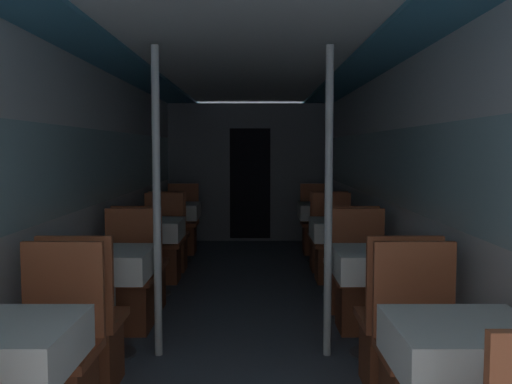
% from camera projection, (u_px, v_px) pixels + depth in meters
% --- Properties ---
extents(wall_left, '(0.05, 9.93, 2.17)m').
position_uv_depth(wall_left, '(94.00, 189.00, 4.95)').
color(wall_left, silver).
rests_on(wall_left, ground_plane).
extents(wall_right, '(0.05, 9.93, 2.17)m').
position_uv_depth(wall_right, '(397.00, 189.00, 4.95)').
color(wall_right, silver).
rests_on(wall_right, ground_plane).
extents(ceiling_panel, '(2.64, 9.93, 0.07)m').
position_uv_depth(ceiling_panel, '(246.00, 61.00, 4.87)').
color(ceiling_panel, silver).
rests_on(ceiling_panel, wall_left).
extents(bulkhead_far, '(2.58, 0.09, 2.17)m').
position_uv_depth(bulkhead_far, '(251.00, 173.00, 9.02)').
color(bulkhead_far, slate).
rests_on(bulkhead_far, ground_plane).
extents(dining_table_left_0, '(0.59, 0.59, 0.75)m').
position_uv_depth(dining_table_left_0, '(3.00, 354.00, 2.32)').
color(dining_table_left_0, '#4C4C51').
rests_on(dining_table_left_0, ground_plane).
extents(chair_left_far_0, '(0.44, 0.44, 0.97)m').
position_uv_depth(chair_left_far_0, '(55.00, 378.00, 2.92)').
color(chair_left_far_0, brown).
rests_on(chair_left_far_0, ground_plane).
extents(dining_table_left_1, '(0.59, 0.59, 0.75)m').
position_uv_depth(dining_table_left_1, '(109.00, 267.00, 4.01)').
color(dining_table_left_1, '#4C4C51').
rests_on(dining_table_left_1, ground_plane).
extents(chair_left_near_1, '(0.44, 0.44, 0.97)m').
position_uv_depth(chair_left_near_1, '(86.00, 342.00, 3.46)').
color(chair_left_near_1, brown).
rests_on(chair_left_near_1, ground_plane).
extents(chair_left_far_1, '(0.44, 0.44, 0.97)m').
position_uv_depth(chair_left_far_1, '(128.00, 294.00, 4.61)').
color(chair_left_far_1, brown).
rests_on(chair_left_far_1, ground_plane).
extents(support_pole_left_1, '(0.06, 0.06, 2.17)m').
position_uv_depth(support_pole_left_1, '(157.00, 203.00, 3.97)').
color(support_pole_left_1, silver).
rests_on(support_pole_left_1, ground_plane).
extents(dining_table_left_2, '(0.59, 0.59, 0.75)m').
position_uv_depth(dining_table_left_2, '(153.00, 232.00, 5.69)').
color(dining_table_left_2, '#4C4C51').
rests_on(dining_table_left_2, ground_plane).
extents(chair_left_near_2, '(0.44, 0.44, 0.97)m').
position_uv_depth(chair_left_near_2, '(142.00, 279.00, 5.14)').
color(chair_left_near_2, brown).
rests_on(chair_left_near_2, ground_plane).
extents(chair_left_far_2, '(0.44, 0.44, 0.97)m').
position_uv_depth(chair_left_far_2, '(163.00, 255.00, 6.29)').
color(chair_left_far_2, brown).
rests_on(chair_left_far_2, ground_plane).
extents(dining_table_left_3, '(0.59, 0.59, 0.75)m').
position_uv_depth(dining_table_left_3, '(177.00, 213.00, 7.38)').
color(dining_table_left_3, '#4C4C51').
rests_on(dining_table_left_3, ground_plane).
extents(chair_left_near_3, '(0.44, 0.44, 0.97)m').
position_uv_depth(chair_left_near_3, '(170.00, 247.00, 6.83)').
color(chair_left_near_3, brown).
rests_on(chair_left_near_3, ground_plane).
extents(chair_left_far_3, '(0.44, 0.44, 0.97)m').
position_uv_depth(chair_left_far_3, '(183.00, 233.00, 7.98)').
color(chair_left_far_3, brown).
rests_on(chair_left_far_3, ground_plane).
extents(dining_table_right_0, '(0.59, 0.59, 0.75)m').
position_uv_depth(dining_table_right_0, '(465.00, 354.00, 2.32)').
color(dining_table_right_0, '#4C4C51').
rests_on(dining_table_right_0, ground_plane).
extents(chair_right_far_0, '(0.44, 0.44, 0.97)m').
position_uv_depth(chair_right_far_0, '(422.00, 378.00, 2.92)').
color(chair_right_far_0, brown).
rests_on(chair_right_far_0, ground_plane).
extents(dining_table_right_1, '(0.59, 0.59, 0.75)m').
position_uv_depth(dining_table_right_1, '(377.00, 268.00, 4.00)').
color(dining_table_right_1, '#4C4C51').
rests_on(dining_table_right_1, ground_plane).
extents(chair_right_near_1, '(0.44, 0.44, 0.97)m').
position_uv_depth(chair_right_near_1, '(396.00, 342.00, 3.46)').
color(chair_right_near_1, brown).
rests_on(chair_right_near_1, ground_plane).
extents(chair_right_far_1, '(0.44, 0.44, 0.97)m').
position_uv_depth(chair_right_far_1, '(361.00, 294.00, 4.60)').
color(chair_right_far_1, brown).
rests_on(chair_right_far_1, ground_plane).
extents(support_pole_right_1, '(0.06, 0.06, 2.17)m').
position_uv_depth(support_pole_right_1, '(329.00, 203.00, 3.97)').
color(support_pole_right_1, silver).
rests_on(support_pole_right_1, ground_plane).
extents(dining_table_right_2, '(0.59, 0.59, 0.75)m').
position_uv_depth(dining_table_right_2, '(341.00, 232.00, 5.69)').
color(dining_table_right_2, '#4C4C51').
rests_on(dining_table_right_2, ground_plane).
extents(chair_right_near_2, '(0.44, 0.44, 0.97)m').
position_uv_depth(chair_right_near_2, '(350.00, 279.00, 5.14)').
color(chair_right_near_2, brown).
rests_on(chair_right_near_2, ground_plane).
extents(chair_right_far_2, '(0.44, 0.44, 0.97)m').
position_uv_depth(chair_right_far_2, '(333.00, 255.00, 6.29)').
color(chair_right_far_2, brown).
rests_on(chair_right_far_2, ground_plane).
extents(dining_table_right_3, '(0.59, 0.59, 0.75)m').
position_uv_depth(dining_table_right_3, '(322.00, 213.00, 7.38)').
color(dining_table_right_3, '#4C4C51').
rests_on(dining_table_right_3, ground_plane).
extents(chair_right_near_3, '(0.44, 0.44, 0.97)m').
position_uv_depth(chair_right_near_3, '(327.00, 247.00, 6.83)').
color(chair_right_near_3, brown).
rests_on(chair_right_near_3, ground_plane).
extents(chair_right_far_3, '(0.44, 0.44, 0.97)m').
position_uv_depth(chair_right_far_3, '(317.00, 233.00, 7.97)').
color(chair_right_far_3, brown).
rests_on(chair_right_far_3, ground_plane).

